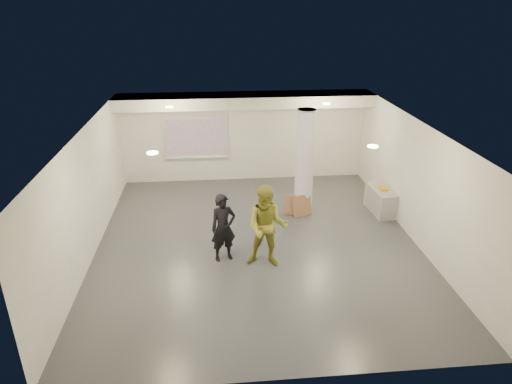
{
  "coord_description": "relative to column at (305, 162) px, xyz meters",
  "views": [
    {
      "loc": [
        -0.99,
        -10.08,
        5.78
      ],
      "look_at": [
        0.0,
        0.4,
        1.25
      ],
      "focal_mm": 32.0,
      "sensor_mm": 36.0,
      "label": 1
    }
  ],
  "objects": [
    {
      "name": "downlight_se",
      "position": [
        0.7,
        -3.3,
        1.48
      ],
      "size": [
        0.22,
        0.22,
        0.02
      ],
      "primitive_type": "cylinder",
      "color": "#FFF689",
      "rests_on": "ceiling"
    },
    {
      "name": "woman",
      "position": [
        -2.36,
        -2.45,
        -0.67
      ],
      "size": [
        0.69,
        0.55,
        1.65
      ],
      "primitive_type": "imported",
      "rotation": [
        0.0,
        0.0,
        0.29
      ],
      "color": "black",
      "rests_on": "floor"
    },
    {
      "name": "projection_screen",
      "position": [
        -3.1,
        2.65,
        0.03
      ],
      "size": [
        2.1,
        0.13,
        1.42
      ],
      "color": "silver",
      "rests_on": "wall_back"
    },
    {
      "name": "ceiling",
      "position": [
        -1.5,
        -1.8,
        1.5
      ],
      "size": [
        8.0,
        9.0,
        0.01
      ],
      "primitive_type": "cube",
      "color": "silver",
      "rests_on": "floor"
    },
    {
      "name": "downlight_sw",
      "position": [
        -3.7,
        -3.3,
        1.48
      ],
      "size": [
        0.22,
        0.22,
        0.02
      ],
      "primitive_type": "cylinder",
      "color": "#FFF689",
      "rests_on": "ceiling"
    },
    {
      "name": "credenza",
      "position": [
        2.22,
        -0.28,
        -1.14
      ],
      "size": [
        0.59,
        1.25,
        0.71
      ],
      "primitive_type": "cube",
      "rotation": [
        0.0,
        0.0,
        0.06
      ],
      "color": "gray",
      "rests_on": "floor"
    },
    {
      "name": "downlight_nw",
      "position": [
        -3.7,
        0.7,
        1.48
      ],
      "size": [
        0.22,
        0.22,
        0.02
      ],
      "primitive_type": "cylinder",
      "color": "#FFF689",
      "rests_on": "ceiling"
    },
    {
      "name": "postit_pad",
      "position": [
        2.26,
        -0.29,
        -0.77
      ],
      "size": [
        0.22,
        0.3,
        0.03
      ],
      "primitive_type": "cube",
      "rotation": [
        0.0,
        0.0,
        0.0
      ],
      "color": "#E09F01",
      "rests_on": "credenza"
    },
    {
      "name": "soffit_band",
      "position": [
        -1.5,
        2.15,
        1.32
      ],
      "size": [
        8.0,
        1.1,
        0.36
      ],
      "primitive_type": "cube",
      "color": "silver",
      "rests_on": "ceiling"
    },
    {
      "name": "cardboard_back",
      "position": [
        -0.08,
        -0.32,
        -1.2
      ],
      "size": [
        0.59,
        0.36,
        0.61
      ],
      "primitive_type": "cube",
      "rotation": [
        -0.2,
        0.0,
        0.36
      ],
      "color": "brown",
      "rests_on": "floor"
    },
    {
      "name": "column",
      "position": [
        0.0,
        0.0,
        0.0
      ],
      "size": [
        0.52,
        0.52,
        3.0
      ],
      "primitive_type": "cylinder",
      "color": "silver",
      "rests_on": "floor"
    },
    {
      "name": "floor",
      "position": [
        -1.5,
        -1.8,
        -1.5
      ],
      "size": [
        8.0,
        9.0,
        0.01
      ],
      "primitive_type": "cube",
      "color": "#383A40",
      "rests_on": "ground"
    },
    {
      "name": "wall_right",
      "position": [
        2.5,
        -1.8,
        0.0
      ],
      "size": [
        0.01,
        9.0,
        3.0
      ],
      "primitive_type": "cube",
      "color": "silver",
      "rests_on": "floor"
    },
    {
      "name": "wall_front",
      "position": [
        -1.5,
        -6.3,
        0.0
      ],
      "size": [
        8.0,
        0.01,
        3.0
      ],
      "primitive_type": "cube",
      "color": "silver",
      "rests_on": "floor"
    },
    {
      "name": "wall_left",
      "position": [
        -5.5,
        -1.8,
        0.0
      ],
      "size": [
        0.01,
        9.0,
        3.0
      ],
      "primitive_type": "cube",
      "color": "silver",
      "rests_on": "floor"
    },
    {
      "name": "wall_back",
      "position": [
        -1.5,
        2.7,
        0.0
      ],
      "size": [
        8.0,
        0.01,
        3.0
      ],
      "primitive_type": "cube",
      "color": "silver",
      "rests_on": "floor"
    },
    {
      "name": "downlight_ne",
      "position": [
        0.7,
        0.7,
        1.48
      ],
      "size": [
        0.22,
        0.22,
        0.02
      ],
      "primitive_type": "cylinder",
      "color": "#FFF689",
      "rests_on": "ceiling"
    },
    {
      "name": "cardboard_front",
      "position": [
        -0.32,
        -0.17,
        -1.23
      ],
      "size": [
        0.55,
        0.33,
        0.55
      ],
      "primitive_type": "cube",
      "rotation": [
        -0.34,
        0.0,
        -0.2
      ],
      "color": "brown",
      "rests_on": "floor"
    },
    {
      "name": "man",
      "position": [
        -1.38,
        -2.78,
        -0.52
      ],
      "size": [
        1.1,
        0.94,
        1.96
      ],
      "primitive_type": "imported",
      "rotation": [
        0.0,
        0.0,
        -0.23
      ],
      "color": "#9C9A32",
      "rests_on": "floor"
    }
  ]
}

